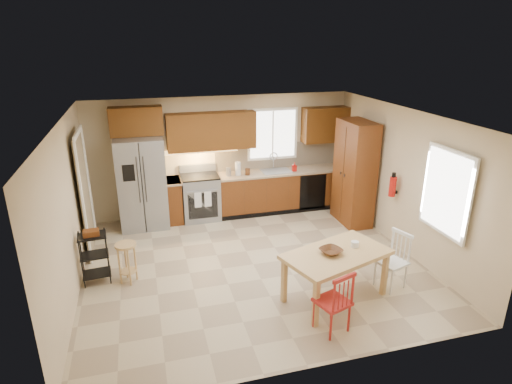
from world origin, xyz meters
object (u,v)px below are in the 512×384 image
object	(u,v)px
soap_bottle	(294,167)
chair_white	(392,261)
range_stove	(201,198)
fire_extinguisher	(393,187)
table_bowl	(331,254)
dining_table	(335,276)
bar_stool	(127,263)
refrigerator	(142,183)
chair_red	(332,301)
table_jar	(355,246)
pantry	(354,173)
utility_cart	(95,258)

from	to	relation	value
soap_bottle	chair_white	bearing A→B (deg)	-83.72
range_stove	soap_bottle	distance (m)	2.10
fire_extinguisher	table_bowl	size ratio (longest dim) A/B	1.19
dining_table	bar_stool	world-z (taller)	dining_table
refrigerator	bar_stool	bearing A→B (deg)	-98.60
chair_red	bar_stool	distance (m)	3.20
table_jar	soap_bottle	bearing A→B (deg)	85.47
fire_extinguisher	bar_stool	size ratio (longest dim) A/B	0.55
soap_bottle	pantry	world-z (taller)	pantry
table_bowl	utility_cart	bearing A→B (deg)	156.97
pantry	chair_white	world-z (taller)	pantry
chair_white	table_bowl	bearing A→B (deg)	74.23
utility_cart	pantry	bearing A→B (deg)	6.99
range_stove	bar_stool	world-z (taller)	range_stove
pantry	table_bowl	xyz separation A→B (m)	(-1.63, -2.46, -0.31)
soap_bottle	pantry	size ratio (longest dim) A/B	0.09
table_bowl	range_stove	bearing A→B (deg)	111.42
dining_table	utility_cart	size ratio (longest dim) A/B	1.79
dining_table	table_bowl	world-z (taller)	table_bowl
table_jar	utility_cart	xyz separation A→B (m)	(-3.72, 1.31, -0.35)
fire_extinguisher	chair_red	size ratio (longest dim) A/B	0.41
fire_extinguisher	bar_stool	world-z (taller)	fire_extinguisher
refrigerator	table_bowl	world-z (taller)	refrigerator
pantry	table_bowl	bearing A→B (deg)	-123.56
bar_stool	pantry	bearing A→B (deg)	15.74
fire_extinguisher	table_bowl	world-z (taller)	fire_extinguisher
fire_extinguisher	chair_red	world-z (taller)	fire_extinguisher
bar_stool	dining_table	bearing A→B (deg)	-22.70
soap_bottle	utility_cart	distance (m)	4.47
pantry	fire_extinguisher	xyz separation A→B (m)	(0.20, -1.05, 0.05)
chair_white	utility_cart	xyz separation A→B (m)	(-4.34, 1.35, -0.02)
range_stove	soap_bottle	xyz separation A→B (m)	(2.03, -0.08, 0.54)
pantry	table_bowl	size ratio (longest dim) A/B	6.92
range_stove	chair_white	distance (m)	4.15
pantry	chair_white	bearing A→B (deg)	-103.68
chair_red	chair_white	size ratio (longest dim) A/B	1.00
chair_red	bar_stool	world-z (taller)	chair_red
soap_bottle	bar_stool	xyz separation A→B (m)	(-3.50, -2.10, -0.67)
fire_extinguisher	table_bowl	xyz separation A→B (m)	(-1.83, -1.41, -0.36)
pantry	chair_red	xyz separation A→B (m)	(-1.89, -3.11, -0.61)
refrigerator	utility_cart	xyz separation A→B (m)	(-0.80, -1.98, -0.49)
refrigerator	table_jar	distance (m)	4.40
refrigerator	chair_red	size ratio (longest dim) A/B	2.07
chair_red	bar_stool	xyz separation A→B (m)	(-2.56, 1.91, -0.11)
table_bowl	pantry	bearing A→B (deg)	56.44
table_bowl	bar_stool	xyz separation A→B (m)	(-2.82, 1.26, -0.41)
refrigerator	fire_extinguisher	distance (m)	4.76
pantry	chair_white	xyz separation A→B (m)	(-0.59, -2.41, -0.61)
table_jar	chair_red	bearing A→B (deg)	-132.34
utility_cart	chair_white	bearing A→B (deg)	-22.37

